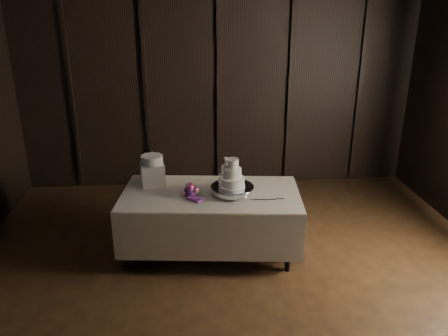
% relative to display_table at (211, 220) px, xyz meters
% --- Properties ---
extents(room, '(6.08, 7.08, 3.08)m').
position_rel_display_table_xyz_m(room, '(0.23, -1.35, 1.08)').
color(room, black).
rests_on(room, ground).
extents(display_table, '(2.08, 1.23, 0.76)m').
position_rel_display_table_xyz_m(display_table, '(0.00, 0.00, 0.00)').
color(display_table, beige).
rests_on(display_table, ground).
extents(cake_stand, '(0.64, 0.64, 0.09)m').
position_rel_display_table_xyz_m(cake_stand, '(0.24, -0.05, 0.39)').
color(cake_stand, silver).
rests_on(cake_stand, display_table).
extents(wedding_cake, '(0.30, 0.27, 0.32)m').
position_rel_display_table_xyz_m(wedding_cake, '(0.22, -0.07, 0.56)').
color(wedding_cake, white).
rests_on(wedding_cake, cake_stand).
extents(bouquet, '(0.46, 0.47, 0.18)m').
position_rel_display_table_xyz_m(bouquet, '(-0.23, -0.08, 0.40)').
color(bouquet, '#EA5F70').
rests_on(bouquet, display_table).
extents(box_pedestal, '(0.31, 0.31, 0.25)m').
position_rel_display_table_xyz_m(box_pedestal, '(-0.66, 0.30, 0.47)').
color(box_pedestal, white).
rests_on(box_pedestal, display_table).
extents(small_cake, '(0.34, 0.34, 0.10)m').
position_rel_display_table_xyz_m(small_cake, '(-0.66, 0.30, 0.64)').
color(small_cake, white).
rests_on(small_cake, box_pedestal).
extents(cake_knife, '(0.37, 0.04, 0.01)m').
position_rel_display_table_xyz_m(cake_knife, '(0.56, -0.25, 0.35)').
color(cake_knife, silver).
rests_on(cake_knife, display_table).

